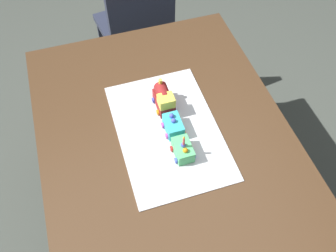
# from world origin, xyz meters

# --- Properties ---
(ground_plane) EXTENTS (8.00, 8.00, 0.00)m
(ground_plane) POSITION_xyz_m (0.00, 0.00, 0.00)
(ground_plane) COLOR #474C44
(dining_table) EXTENTS (1.40, 1.00, 0.74)m
(dining_table) POSITION_xyz_m (0.00, 0.00, 0.63)
(dining_table) COLOR #4C331E
(dining_table) RESTS_ON ground
(chair) EXTENTS (0.45, 0.45, 0.86)m
(chair) POSITION_xyz_m (-1.03, 0.12, 0.47)
(chair) COLOR #2D3347
(chair) RESTS_ON ground
(cake_board) EXTENTS (0.60, 0.40, 0.00)m
(cake_board) POSITION_xyz_m (-0.06, 0.02, 0.74)
(cake_board) COLOR silver
(cake_board) RESTS_ON dining_table
(cake_locomotive) EXTENTS (0.14, 0.08, 0.12)m
(cake_locomotive) POSITION_xyz_m (-0.18, 0.04, 0.79)
(cake_locomotive) COLOR maroon
(cake_locomotive) RESTS_ON cake_board
(cake_car_tanker_turquoise) EXTENTS (0.10, 0.08, 0.07)m
(cake_car_tanker_turquoise) POSITION_xyz_m (-0.06, 0.04, 0.77)
(cake_car_tanker_turquoise) COLOR #38B7C6
(cake_car_tanker_turquoise) RESTS_ON cake_board
(cake_car_hopper_mint_green) EXTENTS (0.10, 0.08, 0.07)m
(cake_car_hopper_mint_green) POSITION_xyz_m (0.06, 0.04, 0.77)
(cake_car_hopper_mint_green) COLOR #59CC7A
(cake_car_hopper_mint_green) RESTS_ON cake_board
(birthday_candle) EXTENTS (0.01, 0.01, 0.05)m
(birthday_candle) POSITION_xyz_m (0.07, 0.04, 0.84)
(birthday_candle) COLOR #F24C59
(birthday_candle) RESTS_ON cake_car_hopper_mint_green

